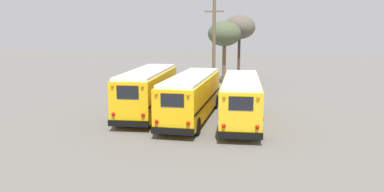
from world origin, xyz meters
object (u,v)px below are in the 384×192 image
(utility_pole, at_px, (214,46))
(bare_tree_0, at_px, (239,28))
(school_bus_0, at_px, (148,90))
(school_bus_2, at_px, (241,99))
(school_bus_1, at_px, (192,95))
(bare_tree_1, at_px, (224,34))

(utility_pole, relative_size, bare_tree_0, 1.13)
(school_bus_0, distance_m, school_bus_2, 6.84)
(school_bus_1, relative_size, school_bus_2, 1.08)
(school_bus_2, relative_size, utility_pole, 1.11)
(school_bus_2, height_order, bare_tree_1, bare_tree_1)
(school_bus_0, relative_size, utility_pole, 1.15)
(utility_pole, height_order, bare_tree_0, utility_pole)
(school_bus_1, relative_size, utility_pole, 1.20)
(school_bus_1, height_order, bare_tree_0, bare_tree_0)
(bare_tree_0, relative_size, bare_tree_1, 1.11)
(school_bus_1, xyz_separation_m, bare_tree_1, (0.73, 17.12, 3.86))
(school_bus_2, height_order, utility_pole, utility_pole)
(school_bus_2, bearing_deg, utility_pole, 105.20)
(bare_tree_1, bearing_deg, school_bus_0, -104.13)
(school_bus_2, height_order, bare_tree_0, bare_tree_0)
(school_bus_2, bearing_deg, school_bus_0, 166.44)
(school_bus_0, distance_m, school_bus_1, 3.48)
(school_bus_0, relative_size, school_bus_1, 0.96)
(bare_tree_1, bearing_deg, school_bus_2, -81.63)
(school_bus_1, relative_size, bare_tree_0, 1.36)
(school_bus_1, bearing_deg, utility_pole, 88.32)
(utility_pole, distance_m, bare_tree_0, 10.10)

